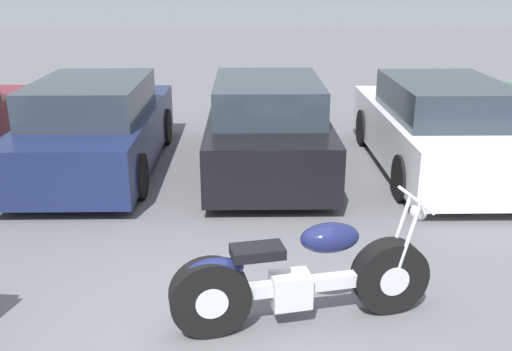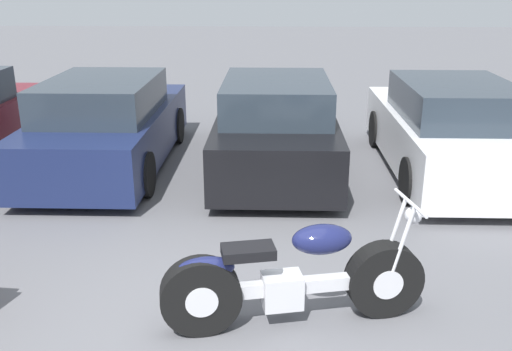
# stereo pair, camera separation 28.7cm
# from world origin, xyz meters

# --- Properties ---
(ground_plane) EXTENTS (60.00, 60.00, 0.00)m
(ground_plane) POSITION_xyz_m (0.00, 0.00, 0.00)
(ground_plane) COLOR slate
(motorcycle) EXTENTS (2.30, 0.84, 1.08)m
(motorcycle) POSITION_xyz_m (0.52, 0.13, 0.42)
(motorcycle) COLOR black
(motorcycle) RESTS_ON ground_plane
(parked_car_navy) EXTENTS (1.84, 4.29, 1.43)m
(parked_car_navy) POSITION_xyz_m (-2.23, 4.36, 0.66)
(parked_car_navy) COLOR #19234C
(parked_car_navy) RESTS_ON ground_plane
(parked_car_black) EXTENTS (1.84, 4.29, 1.43)m
(parked_car_black) POSITION_xyz_m (0.38, 4.39, 0.66)
(parked_car_black) COLOR black
(parked_car_black) RESTS_ON ground_plane
(parked_car_white) EXTENTS (1.84, 4.29, 1.43)m
(parked_car_white) POSITION_xyz_m (2.99, 4.23, 0.66)
(parked_car_white) COLOR white
(parked_car_white) RESTS_ON ground_plane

